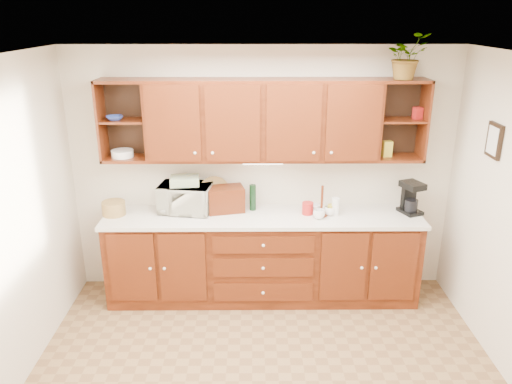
{
  "coord_description": "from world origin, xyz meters",
  "views": [
    {
      "loc": [
        -0.11,
        -3.27,
        2.88
      ],
      "look_at": [
        -0.07,
        1.15,
        1.29
      ],
      "focal_mm": 35.0,
      "sensor_mm": 36.0,
      "label": 1
    }
  ],
  "objects_px": {
    "bread_box": "(225,199)",
    "potted_plant": "(406,56)",
    "microwave": "(186,198)",
    "coffee_maker": "(411,198)"
  },
  "relations": [
    {
      "from": "bread_box",
      "to": "coffee_maker",
      "type": "relative_size",
      "value": 1.12
    },
    {
      "from": "potted_plant",
      "to": "coffee_maker",
      "type": "bearing_deg",
      "value": -6.45
    },
    {
      "from": "bread_box",
      "to": "coffee_maker",
      "type": "bearing_deg",
      "value": -14.6
    },
    {
      "from": "bread_box",
      "to": "potted_plant",
      "type": "xyz_separation_m",
      "value": [
        1.72,
        -0.03,
        1.43
      ]
    },
    {
      "from": "microwave",
      "to": "potted_plant",
      "type": "bearing_deg",
      "value": 7.74
    },
    {
      "from": "bread_box",
      "to": "potted_plant",
      "type": "bearing_deg",
      "value": -14.07
    },
    {
      "from": "bread_box",
      "to": "coffee_maker",
      "type": "distance_m",
      "value": 1.91
    },
    {
      "from": "microwave",
      "to": "coffee_maker",
      "type": "bearing_deg",
      "value": 7.28
    },
    {
      "from": "potted_plant",
      "to": "bread_box",
      "type": "bearing_deg",
      "value": 179.06
    },
    {
      "from": "microwave",
      "to": "potted_plant",
      "type": "height_order",
      "value": "potted_plant"
    }
  ]
}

